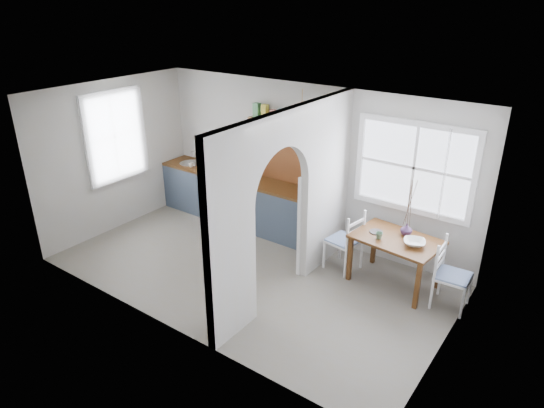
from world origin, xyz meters
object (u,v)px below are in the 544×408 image
Objects in this scene: kettle at (321,192)px; vase at (406,229)px; chair_right at (453,276)px; chair_left at (344,240)px; dining_table at (394,261)px.

kettle reaches higher than vase.
kettle reaches higher than chair_right.
vase is at bearing -23.08° from kettle.
kettle is 1.22× the size of vase.
chair_left is 4.58× the size of kettle.
chair_left is 1.02× the size of chair_right.
dining_table is 1.24× the size of chair_right.
chair_left is at bearing -47.05° from kettle.
vase is (1.46, -0.11, -0.18)m from kettle.
vase reaches higher than dining_table.
dining_table is at bearing 101.69° from chair_left.
kettle is at bearing -109.43° from chair_left.
chair_left is at bearing -170.84° from dining_table.
kettle reaches higher than dining_table.
chair_left is at bearing -165.98° from vase.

